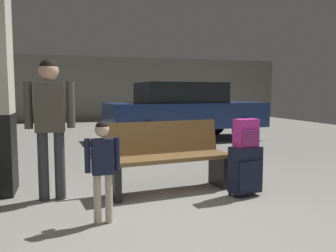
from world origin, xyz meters
name	(u,v)px	position (x,y,z in m)	size (l,w,h in m)	color
ground_plane	(122,159)	(0.00, 4.00, -0.05)	(18.00, 18.00, 0.10)	gray
garage_back_wall	(89,89)	(0.00, 12.86, 1.40)	(18.00, 0.12, 2.80)	slate
bench	(167,157)	(0.18, 1.43, 0.44)	(1.65, 0.71, 0.89)	brown
suitcase	(246,170)	(1.04, 0.94, 0.32)	(0.41, 0.28, 0.60)	#191E33
backpack_bright	(246,133)	(1.04, 0.94, 0.77)	(0.30, 0.22, 0.34)	#D833A5
child	(102,161)	(-0.73, 0.51, 0.61)	(0.34, 0.20, 1.00)	beige
adult	(50,114)	(-1.23, 1.45, 1.02)	(0.56, 0.23, 1.65)	#38383D
parked_car_near	(184,110)	(1.96, 5.93, 0.81)	(4.21, 2.01, 1.51)	navy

